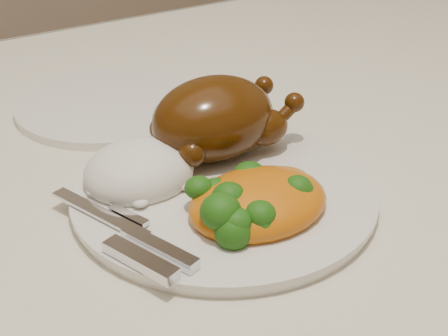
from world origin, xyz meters
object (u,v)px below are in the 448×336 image
dining_table (101,295)px  roast_chicken (217,118)px  dinner_plate (224,192)px  side_plate (109,104)px

dining_table → roast_chicken: roast_chicken is taller
dinner_plate → side_plate: bearing=91.8°
dining_table → side_plate: bearing=61.5°
dining_table → roast_chicken: 0.21m
dining_table → roast_chicken: bearing=3.2°
dinner_plate → roast_chicken: (0.03, 0.06, 0.04)m
side_plate → roast_chicken: 0.19m
dining_table → dinner_plate: dinner_plate is taller
dinner_plate → roast_chicken: roast_chicken is taller
dinner_plate → roast_chicken: 0.08m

